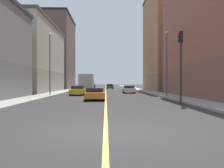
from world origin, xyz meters
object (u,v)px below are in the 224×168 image
at_px(box_truck, 87,83).
at_px(car_white, 129,89).
at_px(building_left_mid, 178,41).
at_px(car_blue, 92,86).
at_px(building_right_distant, 49,53).
at_px(building_right_midblock, 19,58).
at_px(car_orange, 95,94).
at_px(street_lamp_right_near, 50,58).
at_px(traffic_light_left_near, 181,57).
at_px(street_lamp_left_near, 167,57).
at_px(car_green, 110,87).
at_px(car_yellow, 78,91).

bearing_deg(box_truck, car_white, -29.00).
bearing_deg(building_left_mid, box_truck, -156.25).
bearing_deg(car_blue, building_right_distant, -164.80).
distance_m(building_right_midblock, car_white, 19.89).
height_order(building_left_mid, car_orange, building_left_mid).
distance_m(street_lamp_right_near, car_blue, 39.38).
xyz_separation_m(street_lamp_right_near, box_truck, (3.68, 12.97, -3.18)).
xyz_separation_m(traffic_light_left_near, street_lamp_left_near, (1.02, 9.17, 0.89)).
bearing_deg(street_lamp_right_near, building_left_mid, 43.62).
distance_m(building_right_midblock, street_lamp_right_near, 14.92).
xyz_separation_m(car_white, car_orange, (-4.84, -16.46, 0.00)).
relative_size(traffic_light_left_near, car_blue, 1.38).
distance_m(building_left_mid, box_truck, 21.95).
distance_m(building_right_midblock, street_lamp_left_near, 27.08).
relative_size(building_right_distant, street_lamp_right_near, 2.43).
bearing_deg(car_blue, car_green, -28.31).
height_order(street_lamp_left_near, car_orange, street_lamp_left_near).
height_order(building_right_distant, car_orange, building_right_distant).
xyz_separation_m(building_left_mid, street_lamp_left_near, (-8.00, -24.10, -5.66)).
xyz_separation_m(street_lamp_right_near, car_yellow, (3.30, 2.22, -4.21)).
bearing_deg(car_white, building_right_distant, 124.94).
relative_size(building_right_distant, street_lamp_left_near, 2.51).
bearing_deg(car_yellow, car_blue, 89.99).
xyz_separation_m(building_right_distant, car_white, (18.81, -26.93, -8.90)).
bearing_deg(building_right_distant, car_yellow, -71.48).
bearing_deg(building_right_midblock, car_orange, -55.06).
bearing_deg(box_truck, street_lamp_left_near, -56.81).
bearing_deg(street_lamp_right_near, car_green, 77.37).
height_order(building_right_distant, car_green, building_right_distant).
distance_m(traffic_light_left_near, car_blue, 52.23).
relative_size(building_right_midblock, car_yellow, 5.34).
distance_m(building_right_midblock, car_blue, 29.28).
distance_m(building_right_distant, car_orange, 46.44).
distance_m(car_white, box_truck, 8.23).
xyz_separation_m(building_left_mid, car_yellow, (-18.82, -18.87, -9.73)).
xyz_separation_m(building_right_distant, car_yellow, (11.30, -33.73, -8.88)).
bearing_deg(car_white, car_green, 95.54).
bearing_deg(street_lamp_right_near, box_truck, 74.18).
relative_size(building_right_midblock, building_right_distant, 1.18).
bearing_deg(building_right_midblock, street_lamp_left_near, -35.12).
bearing_deg(car_green, car_white, -84.46).
bearing_deg(car_blue, building_right_midblock, -113.14).
height_order(building_right_distant, box_truck, building_right_distant).
relative_size(street_lamp_right_near, car_blue, 1.84).
bearing_deg(building_left_mid, car_yellow, -134.92).
bearing_deg(car_blue, car_white, -75.96).
distance_m(building_left_mid, car_blue, 27.75).
distance_m(car_yellow, box_truck, 10.81).
xyz_separation_m(street_lamp_left_near, car_blue, (-10.82, 42.03, -4.09)).
distance_m(street_lamp_right_near, car_yellow, 5.79).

